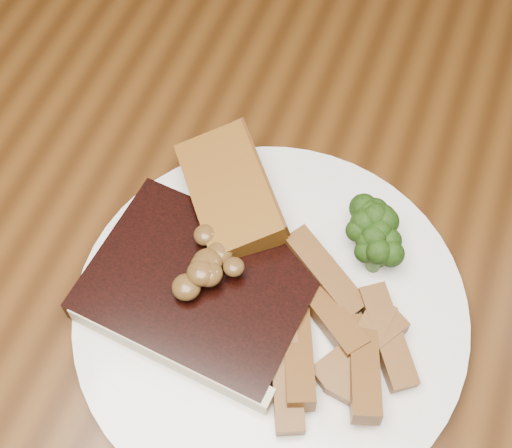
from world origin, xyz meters
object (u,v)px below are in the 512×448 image
(plate, at_px, (271,312))
(steak, at_px, (200,288))
(garlic_bread, at_px, (231,205))
(potato_wedges, at_px, (339,337))
(dining_table, at_px, (247,275))

(plate, height_order, steak, steak)
(plate, xyz_separation_m, garlic_bread, (-0.06, 0.07, 0.02))
(garlic_bread, distance_m, potato_wedges, 0.14)
(dining_table, bearing_deg, potato_wedges, -35.73)
(potato_wedges, bearing_deg, garlic_bread, 146.27)
(dining_table, xyz_separation_m, potato_wedges, (0.11, -0.08, 0.12))
(dining_table, xyz_separation_m, plate, (0.05, -0.07, 0.10))
(garlic_bread, bearing_deg, potato_wedges, 17.43)
(potato_wedges, bearing_deg, plate, 172.11)
(dining_table, distance_m, plate, 0.13)
(steak, xyz_separation_m, garlic_bread, (-0.01, 0.08, -0.00))
(plate, bearing_deg, dining_table, 125.13)
(dining_table, distance_m, garlic_bread, 0.12)
(steak, bearing_deg, garlic_bread, 99.68)
(steak, distance_m, potato_wedges, 0.11)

